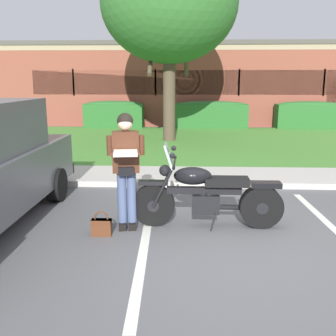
# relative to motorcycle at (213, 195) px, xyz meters

# --- Properties ---
(ground_plane) EXTENTS (140.00, 140.00, 0.00)m
(ground_plane) POSITION_rel_motorcycle_xyz_m (0.12, -0.65, -0.49)
(ground_plane) COLOR #565659
(curb_strip) EXTENTS (60.00, 0.20, 0.12)m
(curb_strip) POSITION_rel_motorcycle_xyz_m (0.12, 2.23, -0.43)
(curb_strip) COLOR #B7B2A8
(curb_strip) RESTS_ON ground
(concrete_walk) EXTENTS (60.00, 1.50, 0.08)m
(concrete_walk) POSITION_rel_motorcycle_xyz_m (0.12, 3.08, -0.45)
(concrete_walk) COLOR #B7B2A8
(concrete_walk) RESTS_ON ground
(grass_lawn) EXTENTS (60.00, 8.35, 0.06)m
(grass_lawn) POSITION_rel_motorcycle_xyz_m (0.12, 8.00, -0.46)
(grass_lawn) COLOR #478433
(grass_lawn) RESTS_ON ground
(stall_stripe_0) EXTENTS (0.26, 4.40, 0.01)m
(stall_stripe_0) POSITION_rel_motorcycle_xyz_m (-0.96, -0.45, -0.49)
(stall_stripe_0) COLOR silver
(stall_stripe_0) RESTS_ON ground
(motorcycle) EXTENTS (2.24, 0.82, 1.26)m
(motorcycle) POSITION_rel_motorcycle_xyz_m (0.00, 0.00, 0.00)
(motorcycle) COLOR black
(motorcycle) RESTS_ON ground
(rider_person) EXTENTS (0.53, 0.61, 1.70)m
(rider_person) POSITION_rel_motorcycle_xyz_m (-1.26, -0.14, 0.52)
(rider_person) COLOR black
(rider_person) RESTS_ON ground
(handbag) EXTENTS (0.28, 0.13, 0.36)m
(handbag) POSITION_rel_motorcycle_xyz_m (-1.58, -0.43, -0.34)
(handbag) COLOR #562D19
(handbag) RESTS_ON ground
(shade_tree) EXTENTS (4.55, 4.55, 6.54)m
(shade_tree) POSITION_rel_motorcycle_xyz_m (-0.97, 8.25, 4.10)
(shade_tree) COLOR #4C3D2D
(shade_tree) RESTS_ON ground
(hedge_left) EXTENTS (2.63, 0.90, 1.24)m
(hedge_left) POSITION_rel_motorcycle_xyz_m (-3.62, 12.15, 0.16)
(hedge_left) COLOR #286028
(hedge_left) RESTS_ON ground
(hedge_center_left) EXTENTS (3.26, 0.90, 1.24)m
(hedge_center_left) POSITION_rel_motorcycle_xyz_m (0.71, 12.15, 0.16)
(hedge_center_left) COLOR #286028
(hedge_center_left) RESTS_ON ground
(hedge_center_right) EXTENTS (2.87, 0.90, 1.24)m
(hedge_center_right) POSITION_rel_motorcycle_xyz_m (5.04, 12.15, 0.16)
(hedge_center_right) COLOR #286028
(hedge_center_right) RESTS_ON ground
(brick_building) EXTENTS (22.62, 10.05, 3.90)m
(brick_building) POSITION_rel_motorcycle_xyz_m (2.02, 17.79, 1.46)
(brick_building) COLOR brown
(brick_building) RESTS_ON ground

